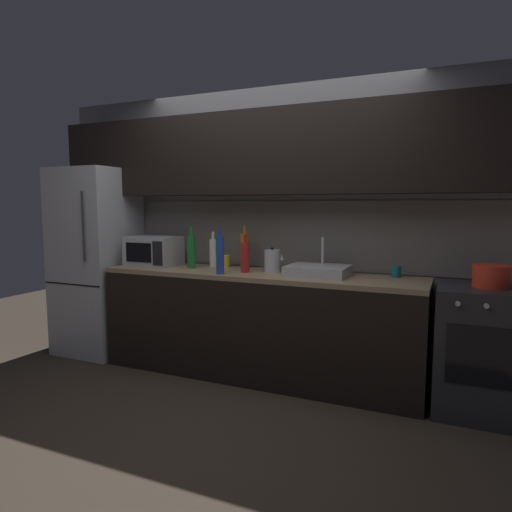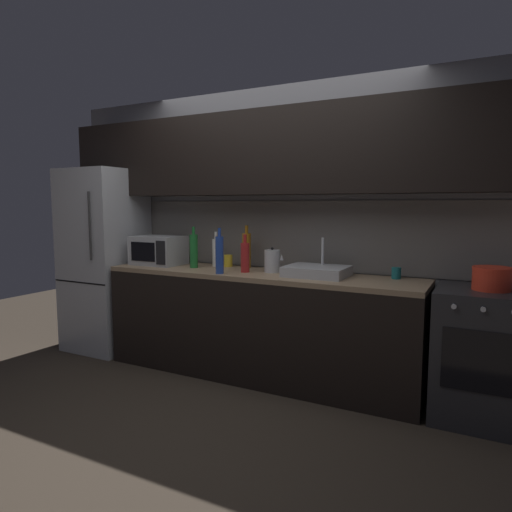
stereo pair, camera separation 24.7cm
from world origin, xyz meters
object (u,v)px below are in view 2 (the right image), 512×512
wine_bottle_white (216,252)px  microwave (158,250)px  oven_range (481,355)px  cooking_pot (492,279)px  kettle (272,261)px  refrigerator (105,260)px  mug_teal (396,273)px  wine_bottle_red (245,257)px  wine_bottle_green (194,250)px  mug_yellow (228,261)px  wine_bottle_blue (220,254)px  wine_bottle_amber (247,250)px

wine_bottle_white → microwave: bearing=-166.0°
oven_range → cooking_pot: bearing=2.1°
microwave → kettle: microwave is taller
refrigerator → microwave: (0.68, 0.02, 0.13)m
mug_teal → cooking_pot: bearing=-16.0°
wine_bottle_red → refrigerator: bearing=178.5°
microwave → mug_teal: bearing=4.4°
wine_bottle_green → mug_yellow: size_ratio=3.42×
kettle → oven_range: bearing=-2.1°
oven_range → kettle: bearing=177.9°
microwave → mug_yellow: bearing=14.4°
kettle → wine_bottle_white: bearing=170.9°
wine_bottle_green → wine_bottle_blue: wine_bottle_blue is taller
wine_bottle_red → mug_teal: 1.22m
refrigerator → wine_bottle_red: (1.65, -0.04, 0.12)m
wine_bottle_blue → wine_bottle_red: size_ratio=1.19×
wine_bottle_white → wine_bottle_amber: bearing=6.0°
wine_bottle_green → wine_bottle_amber: 0.48m
kettle → mug_yellow: (-0.51, 0.13, -0.04)m
wine_bottle_blue → mug_teal: wine_bottle_blue is taller
refrigerator → mug_yellow: bearing=8.0°
oven_range → wine_bottle_white: (-2.22, 0.16, 0.58)m
wine_bottle_red → mug_teal: size_ratio=3.60×
oven_range → cooking_pot: size_ratio=3.69×
mug_teal → wine_bottle_green: bearing=-173.6°
wine_bottle_amber → wine_bottle_red: size_ratio=1.20×
cooking_pot → refrigerator: bearing=-180.0°
oven_range → wine_bottle_green: (-2.35, -0.01, 0.61)m
wine_bottle_amber → mug_yellow: bearing=179.8°
refrigerator → wine_bottle_white: size_ratio=5.64×
wine_bottle_white → wine_bottle_red: bearing=-25.9°
cooking_pot → wine_bottle_green: bearing=-179.7°
mug_teal → cooking_pot: size_ratio=0.36×
microwave → wine_bottle_blue: wine_bottle_blue is taller
wine_bottle_blue → mug_teal: size_ratio=4.27×
cooking_pot → wine_bottle_blue: bearing=-173.8°
wine_bottle_blue → wine_bottle_red: bearing=49.4°
refrigerator → wine_bottle_white: 1.25m
wine_bottle_green → wine_bottle_red: 0.55m
wine_bottle_blue → mug_yellow: wine_bottle_blue is taller
kettle → cooking_pot: (1.64, -0.06, -0.02)m
kettle → wine_bottle_amber: (-0.32, 0.13, 0.07)m
wine_bottle_blue → wine_bottle_white: wine_bottle_blue is taller
wine_bottle_blue → wine_bottle_amber: bearing=85.5°
refrigerator → wine_bottle_blue: (1.51, -0.21, 0.15)m
oven_range → microwave: 2.84m
oven_range → wine_bottle_amber: (-1.92, 0.19, 0.61)m
mug_teal → kettle: bearing=-172.7°
wine_bottle_blue → wine_bottle_amber: (0.03, 0.40, 0.00)m
microwave → mug_yellow: size_ratio=4.25×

